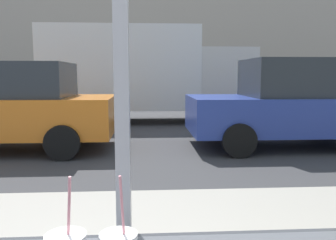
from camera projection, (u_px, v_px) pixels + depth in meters
The scene contains 5 objects.
ground_plane at pixel (143, 133), 9.23m from camera, with size 60.00×60.00×0.00m, color #38383A.
building_facade_far at pixel (144, 48), 21.83m from camera, with size 28.00×1.20×6.34m, color #A89E8E.
parked_car_orange at pixel (7, 106), 7.03m from camera, with size 4.34×2.07×1.77m.
parked_car_blue at pixel (291, 104), 7.39m from camera, with size 4.17×2.06×1.85m.
box_truck at pixel (144, 72), 11.29m from camera, with size 6.57×2.44×2.99m.
Camera 1 is at (0.08, -1.14, 1.52)m, focal length 37.50 mm.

